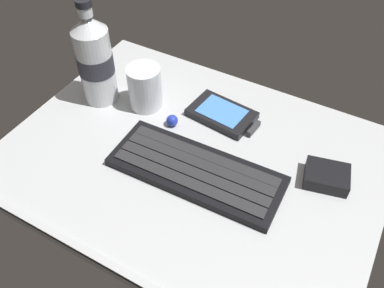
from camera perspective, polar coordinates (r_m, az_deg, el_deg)
name	(u,v)px	position (r cm, az deg, el deg)	size (l,w,h in cm)	color
ground_plane	(191,161)	(72.25, -0.09, -2.29)	(64.00, 48.00, 2.80)	#B7BABC
keyboard	(196,171)	(68.43, 0.58, -3.69)	(29.29, 11.79, 1.70)	black
handheld_device	(225,115)	(78.20, 4.54, 4.01)	(13.35, 8.88, 1.50)	black
juice_cup	(145,89)	(79.29, -6.50, 7.56)	(6.40, 6.40, 8.50)	silver
water_bottle	(95,60)	(79.52, -13.25, 11.27)	(6.73, 6.73, 20.80)	silver
charger_block	(327,176)	(70.59, 18.07, -4.28)	(7.00, 5.60, 2.40)	black
trackball_mouse	(172,121)	(76.39, -2.76, 3.25)	(2.20, 2.20, 2.20)	#2338B2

